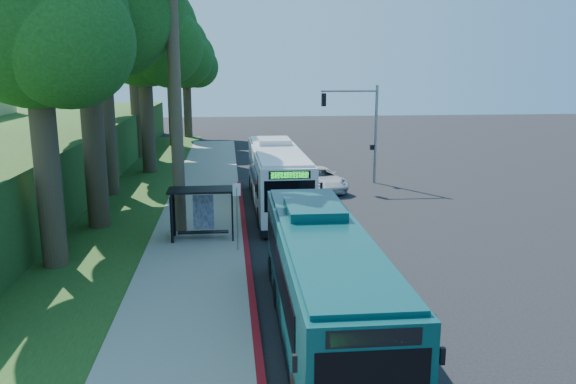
{
  "coord_description": "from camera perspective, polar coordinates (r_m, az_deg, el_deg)",
  "views": [
    {
      "loc": [
        -5.72,
        -29.19,
        8.05
      ],
      "look_at": [
        -2.48,
        1.0,
        1.43
      ],
      "focal_mm": 35.0,
      "sensor_mm": 36.0,
      "label": 1
    }
  ],
  "objects": [
    {
      "name": "red_curb",
      "position": [
        26.43,
        -4.29,
        -5.31
      ],
      "size": [
        0.25,
        30.0,
        0.13
      ],
      "primitive_type": "cube",
      "color": "maroon",
      "rests_on": "ground"
    },
    {
      "name": "ground",
      "position": [
        30.81,
        4.8,
        -2.88
      ],
      "size": [
        140.0,
        140.0,
        0.0
      ],
      "primitive_type": "plane",
      "color": "black",
      "rests_on": "ground"
    },
    {
      "name": "pickup",
      "position": [
        38.32,
        3.17,
        1.33
      ],
      "size": [
        3.77,
        5.95,
        1.53
      ],
      "primitive_type": "imported",
      "rotation": [
        0.0,
        0.0,
        0.24
      ],
      "color": "silver",
      "rests_on": "ground"
    },
    {
      "name": "sidewalk",
      "position": [
        30.3,
        -8.91,
        -3.13
      ],
      "size": [
        4.5,
        70.0,
        0.12
      ],
      "primitive_type": "cube",
      "color": "gray",
      "rests_on": "ground"
    },
    {
      "name": "traffic_signal_pole",
      "position": [
        40.48,
        7.53,
        7.07
      ],
      "size": [
        4.1,
        0.3,
        7.0
      ],
      "color": "gray",
      "rests_on": "ground"
    },
    {
      "name": "tree_0",
      "position": [
        30.09,
        -19.88,
        17.62
      ],
      "size": [
        8.4,
        8.0,
        15.7
      ],
      "color": "#382B1E",
      "rests_on": "ground"
    },
    {
      "name": "stop_sign_pole",
      "position": [
        24.91,
        -5.21,
        -1.6
      ],
      "size": [
        0.35,
        0.06,
        3.17
      ],
      "color": "gray",
      "rests_on": "ground"
    },
    {
      "name": "tree_4",
      "position": [
        61.45,
        -11.76,
        13.63
      ],
      "size": [
        8.4,
        8.0,
        14.14
      ],
      "color": "#382B1E",
      "rests_on": "ground"
    },
    {
      "name": "bus_shelter",
      "position": [
        27.1,
        -9.2,
        -1.17
      ],
      "size": [
        3.2,
        1.51,
        2.55
      ],
      "color": "black",
      "rests_on": "ground"
    },
    {
      "name": "teal_bus",
      "position": [
        17.34,
        3.52,
        -8.83
      ],
      "size": [
        2.8,
        12.43,
        3.7
      ],
      "rotation": [
        0.0,
        0.0,
        -0.01
      ],
      "color": "#0B3D3E",
      "rests_on": "ground"
    },
    {
      "name": "tree_6",
      "position": [
        24.32,
        -24.2,
        15.18
      ],
      "size": [
        7.56,
        7.2,
        13.74
      ],
      "color": "#382B1E",
      "rests_on": "ground"
    },
    {
      "name": "tree_2",
      "position": [
        45.65,
        -14.39,
        14.99
      ],
      "size": [
        8.82,
        8.4,
        15.12
      ],
      "color": "#382B1E",
      "rests_on": "ground"
    },
    {
      "name": "tree_5",
      "position": [
        69.34,
        -10.27,
        12.88
      ],
      "size": [
        7.35,
        7.0,
        12.86
      ],
      "color": "#382B1E",
      "rests_on": "ground"
    },
    {
      "name": "white_bus",
      "position": [
        33.18,
        -1.14,
        1.63
      ],
      "size": [
        2.88,
        13.1,
        3.9
      ],
      "rotation": [
        0.0,
        0.0,
        0.0
      ],
      "color": "silver",
      "rests_on": "ground"
    },
    {
      "name": "tree_3",
      "position": [
        53.93,
        -15.43,
        16.07
      ],
      "size": [
        10.08,
        9.6,
        17.28
      ],
      "color": "#382B1E",
      "rests_on": "ground"
    },
    {
      "name": "grass_verge",
      "position": [
        35.86,
        -17.67,
        -1.21
      ],
      "size": [
        8.0,
        70.0,
        0.06
      ],
      "primitive_type": "cube",
      "color": "#234719",
      "rests_on": "ground"
    }
  ]
}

